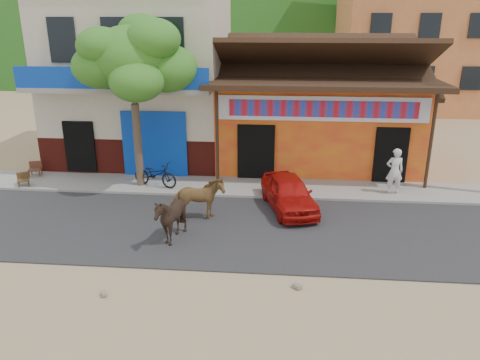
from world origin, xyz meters
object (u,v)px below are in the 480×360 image
(pedestrian, at_px, (395,171))
(cafe_chair_right, at_px, (22,174))
(red_car, at_px, (289,193))
(cow_tan, at_px, (198,200))
(tree, at_px, (135,104))
(cafe_chair_left, at_px, (34,163))
(cow_dark, at_px, (171,218))
(scooter, at_px, (155,174))

(pedestrian, height_order, cafe_chair_right, pedestrian)
(red_car, bearing_deg, cow_tan, -173.45)
(cow_tan, distance_m, cafe_chair_right, 7.27)
(cow_tan, bearing_deg, pedestrian, -85.92)
(tree, relative_size, pedestrian, 3.68)
(cafe_chair_right, bearing_deg, tree, -22.41)
(cafe_chair_left, bearing_deg, cafe_chair_right, -99.13)
(red_car, bearing_deg, cafe_chair_right, 157.45)
(cow_dark, height_order, pedestrian, pedestrian)
(cafe_chair_right, bearing_deg, cafe_chair_left, 68.10)
(scooter, bearing_deg, cafe_chair_right, 111.62)
(scooter, bearing_deg, cow_tan, -125.43)
(red_car, relative_size, cafe_chair_left, 3.22)
(cow_dark, xyz_separation_m, scooter, (-1.55, 4.19, -0.17))
(cafe_chair_left, height_order, cafe_chair_right, cafe_chair_left)
(tree, height_order, red_car, tree)
(pedestrian, relative_size, cafe_chair_right, 1.84)
(pedestrian, xyz_separation_m, cafe_chair_right, (-13.36, -0.44, -0.37))
(tree, relative_size, cafe_chair_left, 5.96)
(cow_tan, distance_m, cow_dark, 1.60)
(cafe_chair_right, bearing_deg, red_car, -35.71)
(cow_dark, height_order, cafe_chair_right, cow_dark)
(tree, relative_size, cow_tan, 3.76)
(tree, xyz_separation_m, cow_tan, (2.64, -2.78, -2.41))
(cow_dark, bearing_deg, scooter, 166.58)
(red_car, relative_size, scooter, 1.86)
(scooter, relative_size, cafe_chair_right, 1.97)
(cow_tan, bearing_deg, cow_dark, 143.38)
(scooter, bearing_deg, pedestrian, -72.56)
(cow_dark, relative_size, cafe_chair_right, 1.60)
(red_car, height_order, pedestrian, pedestrian)
(tree, relative_size, scooter, 3.44)
(cafe_chair_right, bearing_deg, cow_tan, -47.37)
(cow_dark, bearing_deg, red_car, 95.48)
(cafe_chair_left, bearing_deg, tree, -24.64)
(tree, xyz_separation_m, scooter, (0.60, -0.11, -2.54))
(red_car, distance_m, cafe_chair_left, 10.09)
(scooter, height_order, cafe_chair_right, scooter)
(scooter, xyz_separation_m, cafe_chair_right, (-4.86, -0.39, -0.01))
(cow_dark, bearing_deg, tree, 172.82)
(tree, xyz_separation_m, pedestrian, (9.10, -0.06, -2.18))
(cow_dark, relative_size, red_car, 0.44)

